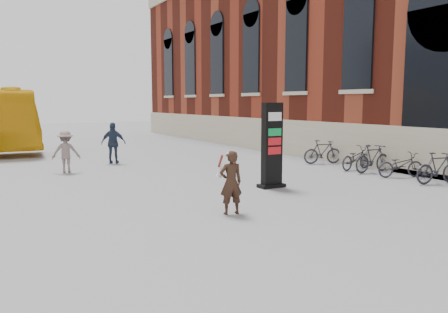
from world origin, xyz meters
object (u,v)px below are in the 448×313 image
info_pylon (272,145)px  woman (231,182)px  pedestrian_c (113,143)px  bike_7 (323,152)px  bike_5 (373,158)px  bike_3 (438,168)px  bike_4 (401,165)px  bike_6 (356,158)px  pedestrian_b (66,152)px

info_pylon → woman: bearing=-140.7°
pedestrian_c → bike_7: size_ratio=1.04×
woman → bike_7: size_ratio=0.88×
info_pylon → bike_5: 5.23m
bike_3 → bike_7: bearing=11.9°
info_pylon → bike_3: 5.70m
bike_4 → bike_6: 2.12m
pedestrian_c → bike_7: pedestrian_c is taller
pedestrian_c → bike_3: pedestrian_c is taller
bike_3 → pedestrian_c: bearing=49.6°
pedestrian_c → bike_6: (7.92, -6.68, -0.44)m
bike_5 → pedestrian_b: bearing=60.2°
pedestrian_b → bike_7: size_ratio=0.92×
bike_5 → bike_6: 0.85m
bike_4 → bike_5: size_ratio=0.95×
woman → pedestrian_c: (0.08, 10.17, 0.12)m
bike_5 → bike_4: bearing=-179.4°
pedestrian_b → bike_7: pedestrian_b is taller
bike_4 → bike_6: bearing=20.8°
pedestrian_b → bike_6: 11.45m
bike_5 → bike_7: size_ratio=1.03×
bike_5 → bike_6: bike_5 is taller
woman → bike_4: size_ratio=0.90×
pedestrian_c → bike_5: 10.94m
woman → bike_5: 8.43m
woman → pedestrian_b: 8.92m
info_pylon → bike_4: bearing=-7.8°
woman → bike_6: (8.00, 3.49, -0.32)m
bike_7 → bike_5: bearing=-162.5°
pedestrian_c → bike_5: bearing=165.0°
pedestrian_c → bike_6: size_ratio=1.01×
bike_4 → bike_7: bike_7 is taller
info_pylon → bike_3: size_ratio=1.52×
pedestrian_c → bike_4: bearing=160.6°
woman → bike_7: (8.00, 5.42, -0.27)m
bike_7 → bike_6: bearing=-162.5°
info_pylon → pedestrian_c: (-2.78, 7.96, -0.43)m
pedestrian_b → pedestrian_c: (2.30, 1.54, 0.10)m
info_pylon → bike_5: bearing=6.3°
bike_4 → bike_5: bearing=20.8°
bike_7 → info_pylon: bearing=139.4°
pedestrian_c → bike_3: (7.92, -10.27, -0.38)m
bike_6 → woman: bearing=104.5°
bike_5 → bike_7: bike_5 is taller
pedestrian_c → pedestrian_b: bearing=62.3°
bike_4 → bike_7: (0.00, 4.04, 0.07)m
bike_6 → bike_7: 1.93m
info_pylon → pedestrian_c: 8.44m
info_pylon → woman: 3.66m
woman → bike_4: 8.13m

